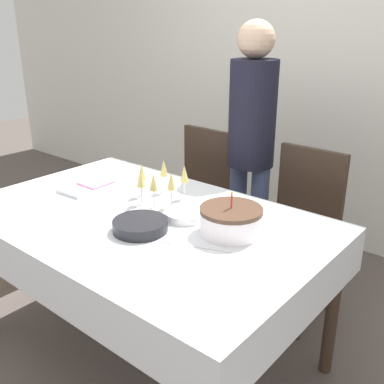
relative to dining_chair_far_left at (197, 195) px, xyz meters
The scene contains 14 objects.
ground_plane 1.07m from the dining_chair_far_left, 66.68° to the right, with size 12.00×12.00×0.00m, color #564C47.
wall_back 1.33m from the dining_chair_far_left, 69.31° to the left, with size 8.00×0.05×2.70m.
dining_table 0.94m from the dining_chair_far_left, 66.68° to the right, with size 1.68×1.07×0.77m.
dining_chair_far_left is the anchor object (origin of this frame).
dining_chair_far_right 0.74m from the dining_chair_far_left, ahead, with size 0.43×0.43×0.95m.
birthday_cake 1.12m from the dining_chair_far_left, 43.35° to the right, with size 0.27×0.27×0.19m.
champagne_tray 0.82m from the dining_chair_far_left, 65.36° to the right, with size 0.34×0.34×0.18m.
plate_stack_main 1.11m from the dining_chair_far_left, 63.91° to the right, with size 0.24×0.24×0.05m.
plate_stack_dessert 0.96m from the dining_chair_far_left, 54.36° to the right, with size 0.19×0.19×0.03m.
cake_knife 1.22m from the dining_chair_far_left, 51.41° to the right, with size 0.28×0.13×0.00m.
fork_pile 0.94m from the dining_chair_far_left, 96.92° to the right, with size 0.17×0.07×0.02m.
napkin_pile 0.77m from the dining_chair_far_left, 101.24° to the right, with size 0.15×0.15×0.01m.
person_standing 0.58m from the dining_chair_far_left, 12.90° to the left, with size 0.28×0.28×1.62m.
gift_bag 1.25m from the dining_chair_far_left, 132.95° to the right, with size 0.27×0.16×0.27m.
Camera 1 is at (1.39, -1.31, 1.61)m, focal length 42.00 mm.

